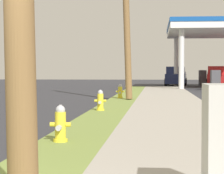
{
  "coord_description": "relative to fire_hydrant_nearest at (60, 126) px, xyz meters",
  "views": [
    {
      "loc": [
        2.42,
        -4.49,
        1.55
      ],
      "look_at": [
        0.68,
        14.42,
        0.91
      ],
      "focal_mm": 78.17,
      "sensor_mm": 36.0,
      "label": 1
    }
  ],
  "objects": [
    {
      "name": "fire_hydrant_fourth",
      "position": [
        0.01,
        23.46,
        0.0
      ],
      "size": [
        0.42,
        0.37,
        0.74
      ],
      "color": "yellow",
      "rests_on": "grass_verge"
    },
    {
      "name": "fire_hydrant_nearest",
      "position": [
        0.0,
        0.0,
        0.0
      ],
      "size": [
        0.42,
        0.37,
        0.74
      ],
      "color": "yellow",
      "rests_on": "grass_verge"
    },
    {
      "name": "truck_navy_on_apron",
      "position": [
        3.94,
        42.08,
        0.47
      ],
      "size": [
        2.55,
        5.55,
        1.97
      ],
      "color": "navy",
      "rests_on": "ground"
    },
    {
      "name": "fire_hydrant_second",
      "position": [
        -0.09,
        7.74,
        0.0
      ],
      "size": [
        0.42,
        0.38,
        0.74
      ],
      "color": "yellow",
      "rests_on": "grass_verge"
    },
    {
      "name": "truck_red_at_forecourt",
      "position": [
        7.72,
        37.7,
        0.47
      ],
      "size": [
        2.6,
        5.57,
        1.97
      ],
      "color": "red",
      "rests_on": "ground"
    },
    {
      "name": "fire_hydrant_third",
      "position": [
        0.03,
        15.52,
        0.0
      ],
      "size": [
        0.42,
        0.37,
        0.74
      ],
      "color": "yellow",
      "rests_on": "grass_verge"
    }
  ]
}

